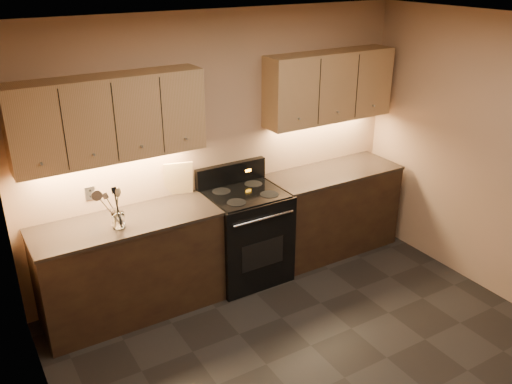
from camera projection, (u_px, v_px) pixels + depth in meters
floor at (345, 378)px, 4.23m from camera, size 4.00×4.00×0.00m
ceiling at (374, 34)px, 3.18m from camera, size 4.00×4.00×0.00m
wall_back at (221, 148)px, 5.27m from camera, size 4.00×0.04×2.60m
wall_left at (56, 324)px, 2.76m from camera, size 0.04×4.00×2.60m
counter_left at (130, 267)px, 4.85m from camera, size 1.62×0.62×0.93m
counter_right at (331, 210)px, 5.93m from camera, size 1.46×0.62×0.93m
stove at (245, 234)px, 5.39m from camera, size 0.76×0.68×1.14m
upper_cab_left at (109, 118)px, 4.43m from camera, size 1.60×0.30×0.70m
upper_cab_right at (329, 86)px, 5.51m from camera, size 1.44×0.30×0.70m
outlet_plate at (90, 193)px, 4.73m from camera, size 0.08×0.01×0.12m
utensil_crock at (118, 221)px, 4.52m from camera, size 0.11×0.11×0.13m
cutting_board at (179, 179)px, 5.10m from camera, size 0.28×0.15×0.34m
wooden_spoon at (114, 209)px, 4.45m from camera, size 0.14×0.13×0.33m
black_turner at (119, 208)px, 4.46m from camera, size 0.10×0.18×0.36m
steel_spatula at (120, 206)px, 4.50m from camera, size 0.22×0.15×0.34m
steel_skimmer at (120, 206)px, 4.47m from camera, size 0.26×0.15×0.37m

